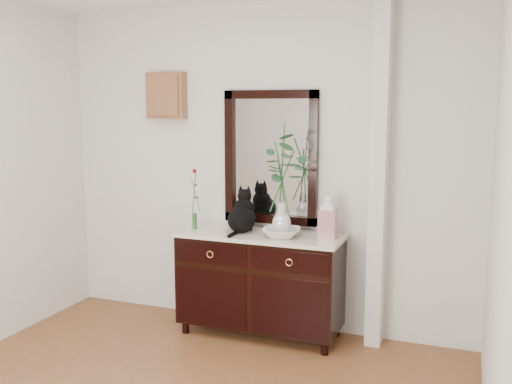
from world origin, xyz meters
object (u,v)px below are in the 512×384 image
at_px(ginger_jar, 328,215).
at_px(lotus_bowl, 282,233).
at_px(sideboard, 260,279).
at_px(cat, 242,211).

bearing_deg(ginger_jar, lotus_bowl, -162.19).
relative_size(sideboard, ginger_jar, 3.73).
distance_m(sideboard, ginger_jar, 0.78).
height_order(sideboard, cat, cat).
bearing_deg(sideboard, lotus_bowl, -19.12).
bearing_deg(cat, lotus_bowl, -10.04).
bearing_deg(ginger_jar, cat, -175.65).
xyz_separation_m(sideboard, cat, (-0.16, -0.01, 0.55)).
bearing_deg(lotus_bowl, cat, 171.05).
relative_size(cat, ginger_jar, 0.99).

